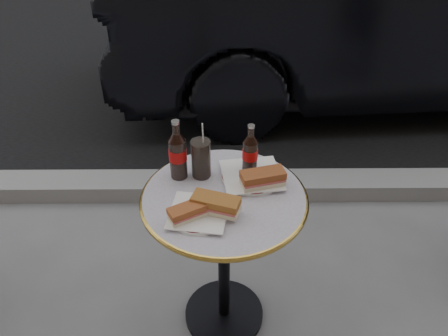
{
  "coord_description": "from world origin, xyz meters",
  "views": [
    {
      "loc": [
        -0.01,
        -1.23,
        1.77
      ],
      "look_at": [
        0.0,
        0.05,
        0.82
      ],
      "focal_mm": 35.0,
      "sensor_mm": 36.0,
      "label": 1
    }
  ],
  "objects_px": {
    "cola_bottle_right": "(250,150)",
    "cola_bottle_left": "(177,149)",
    "plate_right": "(251,176)",
    "cola_glass": "(201,159)",
    "bistro_table": "(224,262)",
    "plate_left": "(199,214)",
    "parked_car": "(403,4)"
  },
  "relations": [
    {
      "from": "bistro_table",
      "to": "plate_left",
      "type": "xyz_separation_m",
      "value": [
        -0.09,
        -0.11,
        0.37
      ]
    },
    {
      "from": "bistro_table",
      "to": "cola_bottle_left",
      "type": "xyz_separation_m",
      "value": [
        -0.17,
        0.12,
        0.49
      ]
    },
    {
      "from": "cola_bottle_right",
      "to": "cola_glass",
      "type": "height_order",
      "value": "cola_bottle_right"
    },
    {
      "from": "plate_left",
      "to": "cola_bottle_right",
      "type": "xyz_separation_m",
      "value": [
        0.19,
        0.24,
        0.1
      ]
    },
    {
      "from": "bistro_table",
      "to": "parked_car",
      "type": "height_order",
      "value": "parked_car"
    },
    {
      "from": "cola_bottle_left",
      "to": "cola_glass",
      "type": "distance_m",
      "value": 0.1
    },
    {
      "from": "plate_right",
      "to": "cola_bottle_left",
      "type": "height_order",
      "value": "cola_bottle_left"
    },
    {
      "from": "cola_bottle_left",
      "to": "bistro_table",
      "type": "bearing_deg",
      "value": -34.29
    },
    {
      "from": "bistro_table",
      "to": "plate_left",
      "type": "bearing_deg",
      "value": -130.33
    },
    {
      "from": "plate_right",
      "to": "cola_bottle_left",
      "type": "distance_m",
      "value": 0.3
    },
    {
      "from": "cola_bottle_right",
      "to": "parked_car",
      "type": "xyz_separation_m",
      "value": [
        1.34,
        2.18,
        -0.09
      ]
    },
    {
      "from": "plate_left",
      "to": "parked_car",
      "type": "distance_m",
      "value": 2.86
    },
    {
      "from": "cola_glass",
      "to": "cola_bottle_left",
      "type": "bearing_deg",
      "value": -176.96
    },
    {
      "from": "plate_right",
      "to": "parked_car",
      "type": "relative_size",
      "value": 0.05
    },
    {
      "from": "plate_left",
      "to": "cola_bottle_left",
      "type": "bearing_deg",
      "value": 110.46
    },
    {
      "from": "plate_right",
      "to": "cola_glass",
      "type": "height_order",
      "value": "cola_glass"
    },
    {
      "from": "plate_right",
      "to": "cola_glass",
      "type": "xyz_separation_m",
      "value": [
        -0.19,
        0.02,
        0.07
      ]
    },
    {
      "from": "plate_left",
      "to": "cola_bottle_left",
      "type": "distance_m",
      "value": 0.27
    },
    {
      "from": "bistro_table",
      "to": "plate_right",
      "type": "bearing_deg",
      "value": 44.28
    },
    {
      "from": "bistro_table",
      "to": "plate_right",
      "type": "xyz_separation_m",
      "value": [
        0.11,
        0.1,
        0.37
      ]
    },
    {
      "from": "plate_left",
      "to": "cola_bottle_left",
      "type": "relative_size",
      "value": 0.84
    },
    {
      "from": "plate_left",
      "to": "parked_car",
      "type": "xyz_separation_m",
      "value": [
        1.53,
        2.42,
        0.02
      ]
    },
    {
      "from": "cola_bottle_left",
      "to": "plate_left",
      "type": "bearing_deg",
      "value": -69.54
    },
    {
      "from": "plate_right",
      "to": "cola_glass",
      "type": "distance_m",
      "value": 0.21
    },
    {
      "from": "cola_bottle_left",
      "to": "cola_bottle_right",
      "type": "distance_m",
      "value": 0.27
    },
    {
      "from": "parked_car",
      "to": "cola_bottle_right",
      "type": "bearing_deg",
      "value": 144.31
    },
    {
      "from": "bistro_table",
      "to": "cola_glass",
      "type": "distance_m",
      "value": 0.47
    },
    {
      "from": "plate_left",
      "to": "plate_right",
      "type": "relative_size",
      "value": 0.89
    },
    {
      "from": "cola_bottle_right",
      "to": "cola_bottle_left",
      "type": "bearing_deg",
      "value": -176.15
    },
    {
      "from": "bistro_table",
      "to": "cola_bottle_right",
      "type": "distance_m",
      "value": 0.5
    },
    {
      "from": "bistro_table",
      "to": "plate_left",
      "type": "distance_m",
      "value": 0.4
    },
    {
      "from": "cola_glass",
      "to": "parked_car",
      "type": "relative_size",
      "value": 0.03
    }
  ]
}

